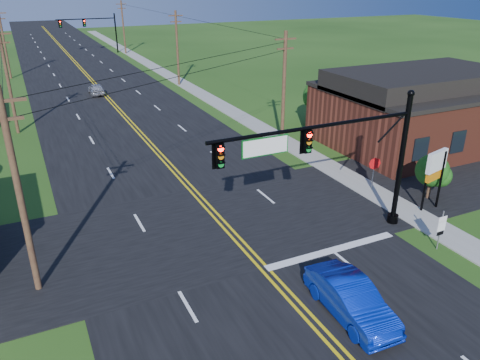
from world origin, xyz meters
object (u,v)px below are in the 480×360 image
blue_car (351,300)px  route_sign (441,227)px  stop_sign (374,167)px  signal_mast_main (333,155)px  signal_mast_far (90,28)px

blue_car → route_sign: 7.51m
blue_car → stop_sign: (8.94, 9.29, 0.82)m
signal_mast_main → stop_sign: bearing=32.1°
signal_mast_main → blue_car: 7.13m
blue_car → stop_sign: bearing=48.4°
signal_mast_far → route_sign: size_ratio=5.12×
route_sign → stop_sign: stop_sign is taller
signal_mast_main → blue_car: bearing=-116.1°
signal_mast_main → route_sign: size_ratio=5.27×
blue_car → stop_sign: stop_sign is taller
blue_car → stop_sign: size_ratio=2.12×
signal_mast_main → stop_sign: (6.34, 3.98, -3.15)m
signal_mast_far → stop_sign: (6.24, -68.02, -2.94)m
signal_mast_main → blue_car: size_ratio=2.40×
signal_mast_main → blue_car: signal_mast_main is taller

